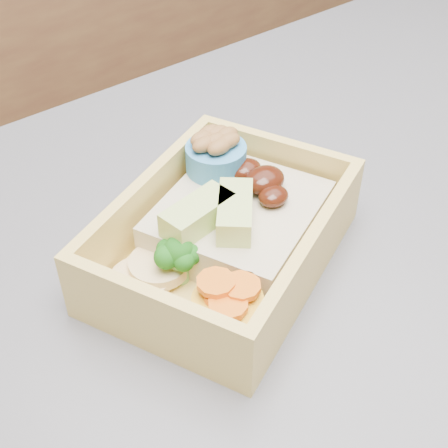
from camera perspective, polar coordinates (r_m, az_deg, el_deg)
bento_box at (r=0.46m, az=0.12°, el=-0.64°), size 0.24×0.21×0.07m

